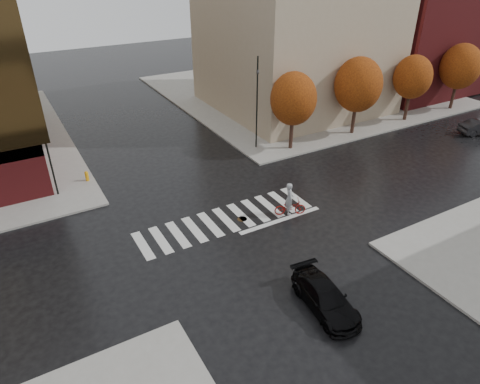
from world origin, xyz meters
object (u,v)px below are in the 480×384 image
object	(u,v)px
traffic_light_ne	(257,97)
fire_hydrant	(87,175)
cyclist	(290,204)
traffic_light_nw	(44,138)
sedan	(325,297)

from	to	relation	value
traffic_light_ne	fire_hydrant	world-z (taller)	traffic_light_ne
cyclist	traffic_light_ne	world-z (taller)	traffic_light_ne
cyclist	traffic_light_nw	xyz separation A→B (m)	(-12.63, 10.00, 3.59)
traffic_light_nw	traffic_light_ne	bearing A→B (deg)	75.53
traffic_light_ne	cyclist	bearing A→B (deg)	52.86
cyclist	traffic_light_ne	bearing A→B (deg)	3.66
traffic_light_nw	traffic_light_ne	size ratio (longest dim) A/B	0.97
fire_hydrant	traffic_light_nw	bearing A→B (deg)	-156.01
sedan	traffic_light_ne	world-z (taller)	traffic_light_ne
sedan	fire_hydrant	xyz separation A→B (m)	(-7.00, 18.62, -0.06)
traffic_light_ne	sedan	bearing A→B (deg)	51.13
sedan	cyclist	distance (m)	8.33
sedan	cyclist	xyz separation A→B (m)	(3.38, 7.62, 0.16)
traffic_light_ne	fire_hydrant	distance (m)	14.61
traffic_light_nw	traffic_light_ne	xyz separation A→B (m)	(16.26, 0.00, 0.18)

